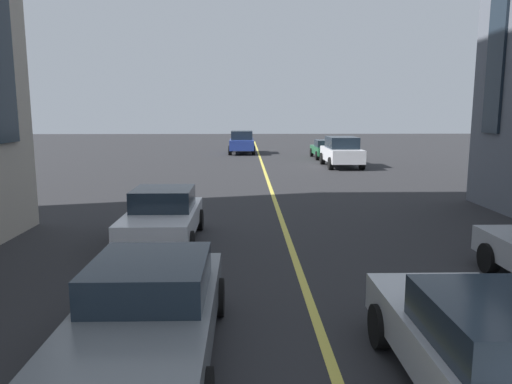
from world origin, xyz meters
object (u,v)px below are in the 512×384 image
car_green_parked_b (326,149)px  car_white_mid (163,215)px  car_white_far (342,151)px  car_silver_near (494,351)px  car_grey_oncoming (149,310)px  car_blue_trailing (242,142)px

car_green_parked_b → car_white_mid: size_ratio=1.13×
car_white_far → car_silver_near: bearing=172.6°
car_silver_near → car_green_parked_b: bearing=-6.0°
car_white_mid → car_grey_oncoming: car_white_mid is taller
car_grey_oncoming → car_silver_near: (-1.29, -4.17, 0.00)m
car_white_far → car_grey_oncoming: bearing=162.7°
car_green_parked_b → car_silver_near: same height
car_silver_near → car_blue_trailing: bearing=4.9°
car_white_mid → car_silver_near: (-7.53, -5.00, 0.00)m
car_green_parked_b → car_grey_oncoming: bearing=165.9°
car_white_far → car_grey_oncoming: 24.93m
car_grey_oncoming → car_white_far: bearing=-17.3°
car_white_mid → car_grey_oncoming: size_ratio=0.89×
car_blue_trailing → car_grey_oncoming: (-33.93, 1.12, -0.27)m
car_blue_trailing → car_silver_near: car_blue_trailing is taller
car_green_parked_b → car_silver_near: bearing=174.0°
car_white_far → car_silver_near: car_white_far is taller
car_white_far → car_silver_near: size_ratio=1.07×
car_green_parked_b → car_grey_oncoming: (-29.54, 7.41, 0.00)m
car_white_far → car_blue_trailing: bearing=31.8°
car_white_far → car_white_mid: car_white_far is taller
car_green_parked_b → car_grey_oncoming: size_ratio=1.00×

